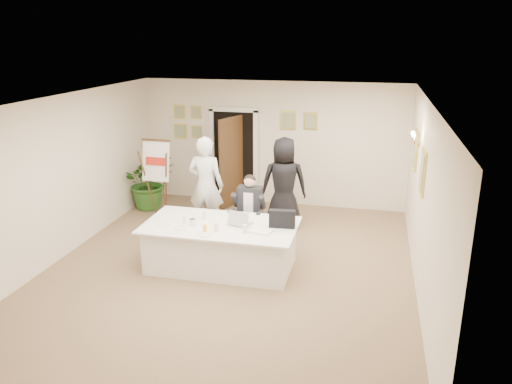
{
  "coord_description": "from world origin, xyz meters",
  "views": [
    {
      "loc": [
        2.18,
        -7.38,
        3.77
      ],
      "look_at": [
        0.3,
        0.6,
        1.17
      ],
      "focal_mm": 35.0,
      "sensor_mm": 36.0,
      "label": 1
    }
  ],
  "objects_px": {
    "seated_man": "(249,211)",
    "paper_stack": "(261,231)",
    "standing_man": "(206,185)",
    "laptop": "(240,216)",
    "steel_jug": "(193,222)",
    "flip_chart": "(159,183)",
    "conference_table": "(221,246)",
    "standing_woman": "(284,183)",
    "potted_palm": "(149,182)",
    "laptop_bag": "(282,219)",
    "oj_glass": "(205,228)"
  },
  "relations": [
    {
      "from": "conference_table",
      "to": "standing_man",
      "type": "distance_m",
      "value": 1.75
    },
    {
      "from": "standing_woman",
      "to": "oj_glass",
      "type": "bearing_deg",
      "value": 58.57
    },
    {
      "from": "flip_chart",
      "to": "potted_palm",
      "type": "xyz_separation_m",
      "value": [
        -0.51,
        0.57,
        -0.17
      ]
    },
    {
      "from": "standing_man",
      "to": "oj_glass",
      "type": "xyz_separation_m",
      "value": [
        0.61,
        -1.86,
        -0.12
      ]
    },
    {
      "from": "potted_palm",
      "to": "laptop_bag",
      "type": "xyz_separation_m",
      "value": [
        3.48,
        -2.45,
        0.31
      ]
    },
    {
      "from": "flip_chart",
      "to": "steel_jug",
      "type": "distance_m",
      "value": 2.62
    },
    {
      "from": "standing_woman",
      "to": "potted_palm",
      "type": "xyz_separation_m",
      "value": [
        -3.16,
        0.5,
        -0.32
      ]
    },
    {
      "from": "paper_stack",
      "to": "steel_jug",
      "type": "distance_m",
      "value": 1.16
    },
    {
      "from": "paper_stack",
      "to": "laptop_bag",
      "type": "bearing_deg",
      "value": 44.55
    },
    {
      "from": "seated_man",
      "to": "paper_stack",
      "type": "bearing_deg",
      "value": -64.42
    },
    {
      "from": "oj_glass",
      "to": "paper_stack",
      "type": "bearing_deg",
      "value": 13.08
    },
    {
      "from": "seated_man",
      "to": "laptop_bag",
      "type": "distance_m",
      "value": 1.2
    },
    {
      "from": "flip_chart",
      "to": "standing_woman",
      "type": "height_order",
      "value": "standing_woman"
    },
    {
      "from": "standing_man",
      "to": "standing_woman",
      "type": "height_order",
      "value": "standing_man"
    },
    {
      "from": "steel_jug",
      "to": "laptop",
      "type": "bearing_deg",
      "value": 17.73
    },
    {
      "from": "oj_glass",
      "to": "seated_man",
      "type": "bearing_deg",
      "value": 74.49
    },
    {
      "from": "standing_woman",
      "to": "flip_chart",
      "type": "bearing_deg",
      "value": -11.13
    },
    {
      "from": "standing_woman",
      "to": "steel_jug",
      "type": "xyz_separation_m",
      "value": [
        -1.12,
        -2.2,
        -0.1
      ]
    },
    {
      "from": "standing_woman",
      "to": "oj_glass",
      "type": "xyz_separation_m",
      "value": [
        -0.83,
        -2.43,
        -0.09
      ]
    },
    {
      "from": "seated_man",
      "to": "laptop",
      "type": "bearing_deg",
      "value": -82.39
    },
    {
      "from": "conference_table",
      "to": "steel_jug",
      "type": "distance_m",
      "value": 0.63
    },
    {
      "from": "standing_man",
      "to": "laptop",
      "type": "distance_m",
      "value": 1.74
    },
    {
      "from": "flip_chart",
      "to": "laptop",
      "type": "xyz_separation_m",
      "value": [
        2.27,
        -1.89,
        0.13
      ]
    },
    {
      "from": "paper_stack",
      "to": "potted_palm",
      "type": "bearing_deg",
      "value": 139.44
    },
    {
      "from": "potted_palm",
      "to": "steel_jug",
      "type": "relative_size",
      "value": 11.17
    },
    {
      "from": "conference_table",
      "to": "steel_jug",
      "type": "height_order",
      "value": "steel_jug"
    },
    {
      "from": "conference_table",
      "to": "paper_stack",
      "type": "bearing_deg",
      "value": -13.89
    },
    {
      "from": "seated_man",
      "to": "paper_stack",
      "type": "height_order",
      "value": "seated_man"
    },
    {
      "from": "flip_chart",
      "to": "oj_glass",
      "type": "bearing_deg",
      "value": -52.43
    },
    {
      "from": "flip_chart",
      "to": "laptop_bag",
      "type": "height_order",
      "value": "flip_chart"
    },
    {
      "from": "laptop",
      "to": "paper_stack",
      "type": "height_order",
      "value": "laptop"
    },
    {
      "from": "standing_man",
      "to": "laptop",
      "type": "xyz_separation_m",
      "value": [
        1.06,
        -1.38,
        -0.05
      ]
    },
    {
      "from": "conference_table",
      "to": "standing_woman",
      "type": "relative_size",
      "value": 1.35
    },
    {
      "from": "steel_jug",
      "to": "flip_chart",
      "type": "bearing_deg",
      "value": 125.64
    },
    {
      "from": "laptop",
      "to": "oj_glass",
      "type": "distance_m",
      "value": 0.66
    },
    {
      "from": "laptop_bag",
      "to": "oj_glass",
      "type": "height_order",
      "value": "laptop_bag"
    },
    {
      "from": "seated_man",
      "to": "flip_chart",
      "type": "bearing_deg",
      "value": 158.85
    },
    {
      "from": "paper_stack",
      "to": "steel_jug",
      "type": "height_order",
      "value": "steel_jug"
    },
    {
      "from": "conference_table",
      "to": "seated_man",
      "type": "height_order",
      "value": "seated_man"
    },
    {
      "from": "potted_palm",
      "to": "flip_chart",
      "type": "bearing_deg",
      "value": -48.23
    },
    {
      "from": "flip_chart",
      "to": "standing_woman",
      "type": "xyz_separation_m",
      "value": [
        2.65,
        0.07,
        0.15
      ]
    },
    {
      "from": "paper_stack",
      "to": "standing_woman",
      "type": "bearing_deg",
      "value": 90.91
    },
    {
      "from": "conference_table",
      "to": "laptop",
      "type": "xyz_separation_m",
      "value": [
        0.31,
        0.09,
        0.52
      ]
    },
    {
      "from": "standing_man",
      "to": "oj_glass",
      "type": "distance_m",
      "value": 1.96
    },
    {
      "from": "flip_chart",
      "to": "laptop_bag",
      "type": "relative_size",
      "value": 4.0
    },
    {
      "from": "standing_man",
      "to": "steel_jug",
      "type": "xyz_separation_m",
      "value": [
        0.31,
        -1.62,
        -0.13
      ]
    },
    {
      "from": "conference_table",
      "to": "paper_stack",
      "type": "xyz_separation_m",
      "value": [
        0.73,
        -0.18,
        0.4
      ]
    },
    {
      "from": "standing_woman",
      "to": "laptop",
      "type": "relative_size",
      "value": 4.88
    },
    {
      "from": "seated_man",
      "to": "standing_man",
      "type": "relative_size",
      "value": 0.71
    },
    {
      "from": "standing_woman",
      "to": "paper_stack",
      "type": "bearing_deg",
      "value": 78.33
    }
  ]
}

